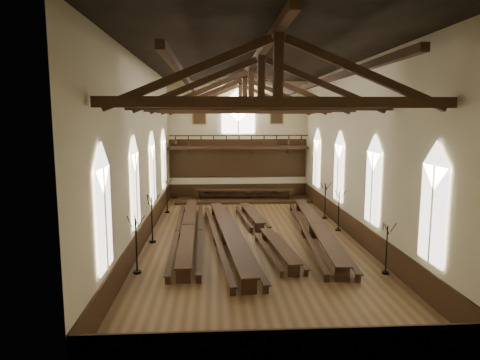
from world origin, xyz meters
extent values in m
plane|color=brown|center=(0.00, 0.00, 0.00)|extent=(26.00, 26.00, 0.00)
plane|color=beige|center=(0.00, 13.00, 5.00)|extent=(12.00, 0.00, 12.00)
plane|color=beige|center=(0.00, -13.00, 5.00)|extent=(12.00, 0.00, 12.00)
plane|color=beige|center=(-6.00, 0.00, 5.00)|extent=(0.00, 26.00, 26.00)
plane|color=beige|center=(6.00, 0.00, 5.00)|extent=(0.00, 26.00, 26.00)
plane|color=black|center=(0.00, 0.00, 10.00)|extent=(26.00, 26.00, 0.00)
cube|color=#382211|center=(0.00, 12.96, 0.60)|extent=(11.90, 0.08, 1.20)
cube|color=#382211|center=(0.00, -12.96, 0.60)|extent=(11.90, 0.08, 1.20)
cube|color=#382211|center=(-5.96, 0.00, 0.60)|extent=(0.08, 25.90, 1.20)
cube|color=#382211|center=(5.96, 0.00, 0.60)|extent=(0.08, 25.90, 1.20)
cube|color=white|center=(-5.90, -9.00, 3.40)|extent=(0.05, 1.80, 3.60)
cube|color=white|center=(-5.90, -9.00, 5.20)|extent=(0.05, 1.80, 1.80)
cylinder|color=beige|center=(-5.86, -9.00, 3.40)|extent=(0.08, 0.08, 3.60)
cube|color=white|center=(-5.90, -3.00, 3.40)|extent=(0.05, 1.80, 3.60)
cube|color=white|center=(-5.90, -3.00, 5.20)|extent=(0.05, 1.80, 1.80)
cylinder|color=beige|center=(-5.86, -3.00, 3.40)|extent=(0.08, 0.08, 3.60)
cube|color=white|center=(-5.90, 3.00, 3.40)|extent=(0.05, 1.80, 3.60)
cube|color=white|center=(-5.90, 3.00, 5.20)|extent=(0.05, 1.80, 1.80)
cylinder|color=beige|center=(-5.86, 3.00, 3.40)|extent=(0.08, 0.08, 3.60)
cube|color=white|center=(-5.90, 9.00, 3.40)|extent=(0.05, 1.80, 3.60)
cube|color=white|center=(-5.90, 9.00, 5.20)|extent=(0.05, 1.80, 1.80)
cylinder|color=beige|center=(-5.86, 9.00, 3.40)|extent=(0.08, 0.08, 3.60)
cube|color=white|center=(5.90, -9.00, 3.40)|extent=(0.05, 1.80, 3.60)
cube|color=white|center=(5.90, -9.00, 5.20)|extent=(0.05, 1.80, 1.80)
cylinder|color=beige|center=(5.86, -9.00, 3.40)|extent=(0.08, 0.08, 3.60)
cube|color=white|center=(5.90, -3.00, 3.40)|extent=(0.05, 1.80, 3.60)
cube|color=white|center=(5.90, -3.00, 5.20)|extent=(0.05, 1.80, 1.80)
cylinder|color=beige|center=(5.86, -3.00, 3.40)|extent=(0.08, 0.08, 3.60)
cube|color=white|center=(5.90, 3.00, 3.40)|extent=(0.05, 1.80, 3.60)
cube|color=white|center=(5.90, 3.00, 5.20)|extent=(0.05, 1.80, 1.80)
cylinder|color=beige|center=(5.86, 3.00, 3.40)|extent=(0.08, 0.08, 3.60)
cube|color=white|center=(5.90, 9.00, 3.40)|extent=(0.05, 1.80, 3.60)
cube|color=white|center=(5.90, 9.00, 5.20)|extent=(0.05, 1.80, 1.80)
cylinder|color=beige|center=(5.86, 9.00, 3.40)|extent=(0.08, 0.08, 3.60)
cube|color=white|center=(0.00, 12.90, 6.80)|extent=(2.80, 0.05, 2.40)
cube|color=white|center=(0.00, 12.90, 8.00)|extent=(2.80, 0.05, 2.80)
cylinder|color=beige|center=(0.00, 12.86, 6.80)|extent=(0.10, 0.10, 2.40)
cube|color=#341D10|center=(0.00, 12.35, 4.40)|extent=(11.80, 1.20, 0.20)
cube|color=#382211|center=(0.00, 12.94, 3.45)|extent=(11.80, 0.10, 3.30)
cube|color=#341D10|center=(0.00, 11.81, 5.45)|extent=(11.60, 0.12, 0.10)
cube|color=#341D10|center=(0.00, 11.81, 4.55)|extent=(11.60, 0.12, 0.10)
cube|color=#341D10|center=(-4.50, 12.75, 4.15)|extent=(0.35, 0.40, 0.50)
cube|color=#341D10|center=(-1.50, 12.75, 4.15)|extent=(0.35, 0.40, 0.50)
cube|color=#341D10|center=(1.50, 12.75, 4.15)|extent=(0.35, 0.40, 0.50)
cube|color=#341D10|center=(4.50, 12.75, 4.15)|extent=(0.35, 0.40, 0.50)
cube|color=brown|center=(-3.30, 12.91, 7.10)|extent=(1.15, 0.06, 1.45)
cube|color=black|center=(-3.30, 12.87, 7.10)|extent=(0.95, 0.04, 1.25)
cube|color=brown|center=(3.30, 12.91, 7.10)|extent=(1.15, 0.06, 1.45)
cube|color=black|center=(3.30, 12.87, 7.10)|extent=(0.95, 0.04, 1.25)
cube|color=#341D10|center=(0.00, -10.00, 7.40)|extent=(11.70, 0.35, 0.35)
cube|color=#341D10|center=(0.00, -10.00, 8.70)|extent=(0.30, 0.30, 2.40)
cube|color=#341D10|center=(-2.88, -10.00, 8.30)|extent=(5.44, 0.26, 2.40)
cube|color=#341D10|center=(2.88, -10.00, 8.30)|extent=(5.44, 0.26, 2.40)
cube|color=#341D10|center=(0.00, -5.00, 7.40)|extent=(11.70, 0.35, 0.35)
cube|color=#341D10|center=(0.00, -5.00, 8.70)|extent=(0.30, 0.30, 2.40)
cube|color=#341D10|center=(-2.88, -5.00, 8.30)|extent=(5.44, 0.26, 2.40)
cube|color=#341D10|center=(2.88, -5.00, 8.30)|extent=(5.44, 0.26, 2.40)
cube|color=#341D10|center=(0.00, 0.00, 7.40)|extent=(11.70, 0.35, 0.35)
cube|color=#341D10|center=(0.00, 0.00, 8.70)|extent=(0.30, 0.30, 2.40)
cube|color=#341D10|center=(-2.88, 0.00, 8.30)|extent=(5.44, 0.26, 2.40)
cube|color=#341D10|center=(2.88, 0.00, 8.30)|extent=(5.44, 0.26, 2.40)
cube|color=#341D10|center=(0.00, 5.00, 7.40)|extent=(11.70, 0.35, 0.35)
cube|color=#341D10|center=(0.00, 5.00, 8.70)|extent=(0.30, 0.30, 2.40)
cube|color=#341D10|center=(-2.88, 5.00, 8.30)|extent=(5.44, 0.26, 2.40)
cube|color=#341D10|center=(2.88, 5.00, 8.30)|extent=(5.44, 0.26, 2.40)
cube|color=#341D10|center=(0.00, 10.00, 7.40)|extent=(11.70, 0.35, 0.35)
cube|color=#341D10|center=(0.00, 10.00, 8.70)|extent=(0.30, 0.30, 2.40)
cube|color=#341D10|center=(-2.88, 10.00, 8.30)|extent=(5.44, 0.26, 2.40)
cube|color=#341D10|center=(2.88, 10.00, 8.30)|extent=(5.44, 0.26, 2.40)
cube|color=#341D10|center=(-3.36, 0.00, 8.70)|extent=(0.25, 25.70, 0.25)
cube|color=#341D10|center=(3.36, 0.00, 8.70)|extent=(0.25, 25.70, 0.25)
cube|color=#341D10|center=(0.00, 0.00, 9.70)|extent=(0.30, 25.70, 0.30)
cube|color=#341D10|center=(-3.59, -3.25, 0.74)|extent=(0.92, 7.30, 0.08)
cube|color=#341D10|center=(-3.59, -6.53, 0.35)|extent=(0.62, 0.10, 0.70)
cube|color=#341D10|center=(-3.59, 0.02, 0.35)|extent=(0.62, 0.10, 0.70)
cube|color=#341D10|center=(-3.59, -3.25, 0.26)|extent=(0.25, 6.45, 0.08)
cube|color=#341D10|center=(-4.23, -3.27, 0.44)|extent=(0.48, 7.29, 0.06)
cube|color=#341D10|center=(-4.23, -6.60, 0.20)|extent=(0.23, 0.08, 0.41)
cube|color=#341D10|center=(-4.23, 0.06, 0.20)|extent=(0.23, 0.08, 0.41)
cube|color=#341D10|center=(-2.94, -3.24, 0.44)|extent=(0.48, 7.29, 0.06)
cube|color=#341D10|center=(-2.94, -6.57, 0.20)|extent=(0.23, 0.08, 0.41)
cube|color=#341D10|center=(-2.94, 0.09, 0.20)|extent=(0.23, 0.08, 0.41)
cube|color=#341D10|center=(-3.59, 4.15, 0.74)|extent=(0.92, 7.30, 0.08)
cube|color=#341D10|center=(-3.59, 0.87, 0.35)|extent=(0.62, 0.10, 0.70)
cube|color=#341D10|center=(-3.59, 7.42, 0.35)|extent=(0.62, 0.10, 0.70)
cube|color=#341D10|center=(-3.59, 4.15, 0.26)|extent=(0.25, 6.45, 0.08)
cube|color=#341D10|center=(-4.23, 4.13, 0.44)|extent=(0.48, 7.29, 0.06)
cube|color=#341D10|center=(-4.23, 0.80, 0.20)|extent=(0.23, 0.08, 0.41)
cube|color=#341D10|center=(-4.23, 7.46, 0.20)|extent=(0.23, 0.08, 0.41)
cube|color=#341D10|center=(-2.94, 4.16, 0.44)|extent=(0.48, 7.29, 0.06)
cube|color=#341D10|center=(-2.94, 0.83, 0.20)|extent=(0.23, 0.08, 0.41)
cube|color=#341D10|center=(-2.94, 7.49, 0.20)|extent=(0.23, 0.08, 0.41)
cube|color=#341D10|center=(-1.36, -4.49, 0.75)|extent=(1.39, 7.47, 0.08)
cube|color=#341D10|center=(-1.36, -7.83, 0.36)|extent=(0.64, 0.14, 0.71)
cube|color=#341D10|center=(-1.36, -1.14, 0.36)|extent=(0.64, 0.14, 0.71)
cube|color=#341D10|center=(-1.36, -4.49, 0.27)|extent=(0.66, 6.56, 0.08)
cube|color=#341D10|center=(-2.02, -4.54, 0.45)|extent=(0.95, 7.43, 0.06)
cube|color=#341D10|center=(-2.02, -7.94, 0.21)|extent=(0.24, 0.09, 0.41)
cube|color=#341D10|center=(-2.02, -1.15, 0.21)|extent=(0.24, 0.09, 0.41)
cube|color=#341D10|center=(-0.71, -4.43, 0.45)|extent=(0.95, 7.43, 0.06)
cube|color=#341D10|center=(-0.71, -7.82, 0.21)|extent=(0.24, 0.09, 0.41)
cube|color=#341D10|center=(-0.71, -1.03, 0.21)|extent=(0.24, 0.09, 0.41)
cube|color=#341D10|center=(-1.36, 2.91, 0.75)|extent=(1.39, 7.47, 0.08)
cube|color=#341D10|center=(-1.36, -0.43, 0.36)|extent=(0.64, 0.14, 0.71)
cube|color=#341D10|center=(-1.36, 6.26, 0.36)|extent=(0.64, 0.14, 0.71)
cube|color=#341D10|center=(-1.36, 2.91, 0.27)|extent=(0.66, 6.56, 0.08)
cube|color=#341D10|center=(-2.02, 2.86, 0.45)|extent=(0.95, 7.43, 0.06)
cube|color=#341D10|center=(-2.02, -0.54, 0.21)|extent=(0.24, 0.09, 0.41)
cube|color=#341D10|center=(-2.02, 6.25, 0.21)|extent=(0.24, 0.09, 0.41)
cube|color=#341D10|center=(-0.71, 2.97, 0.45)|extent=(0.95, 7.43, 0.06)
cube|color=#341D10|center=(-0.71, -0.42, 0.21)|extent=(0.24, 0.09, 0.41)
cube|color=#341D10|center=(-0.71, 6.37, 0.21)|extent=(0.24, 0.09, 0.41)
cube|color=#341D10|center=(0.74, -3.28, 0.63)|extent=(1.21, 6.22, 0.07)
cube|color=#341D10|center=(0.74, -6.06, 0.30)|extent=(0.53, 0.12, 0.59)
cube|color=#341D10|center=(0.74, -0.49, 0.30)|extent=(0.53, 0.12, 0.59)
cube|color=#341D10|center=(0.74, -3.28, 0.22)|extent=(0.60, 5.46, 0.07)
cube|color=#341D10|center=(0.20, -3.33, 0.37)|extent=(0.84, 6.18, 0.05)
cube|color=#341D10|center=(0.20, -6.16, 0.17)|extent=(0.20, 0.08, 0.34)
cube|color=#341D10|center=(0.20, -0.50, 0.17)|extent=(0.20, 0.08, 0.34)
cube|color=#341D10|center=(1.29, -3.22, 0.37)|extent=(0.84, 6.18, 0.05)
cube|color=#341D10|center=(1.29, -6.05, 0.17)|extent=(0.20, 0.08, 0.34)
cube|color=#341D10|center=(1.29, -0.39, 0.17)|extent=(0.20, 0.08, 0.34)
cube|color=#341D10|center=(0.74, 4.12, 0.63)|extent=(1.21, 6.22, 0.07)
cube|color=#341D10|center=(0.74, 1.34, 0.30)|extent=(0.53, 0.12, 0.59)
cube|color=#341D10|center=(0.74, 6.91, 0.30)|extent=(0.53, 0.12, 0.59)
cube|color=#341D10|center=(0.74, 4.12, 0.22)|extent=(0.60, 5.46, 0.07)
cube|color=#341D10|center=(0.20, 4.07, 0.37)|extent=(0.84, 6.18, 0.05)
cube|color=#341D10|center=(0.20, 1.24, 0.17)|extent=(0.20, 0.08, 0.34)
cube|color=#341D10|center=(0.20, 6.90, 0.17)|extent=(0.20, 0.08, 0.34)
cube|color=#341D10|center=(1.29, 4.18, 0.37)|extent=(0.84, 6.18, 0.05)
cube|color=#341D10|center=(1.29, 1.35, 0.17)|extent=(0.20, 0.08, 0.34)
cube|color=#341D10|center=(1.29, 7.01, 0.17)|extent=(0.20, 0.08, 0.34)
cube|color=#341D10|center=(3.87, -3.45, 0.75)|extent=(1.29, 7.44, 0.08)
cube|color=#341D10|center=(3.87, -6.78, 0.35)|extent=(0.63, 0.13, 0.71)
cube|color=#341D10|center=(3.87, -0.12, 0.35)|extent=(0.63, 0.13, 0.71)
cube|color=#341D10|center=(3.87, -3.45, 0.26)|extent=(0.57, 6.54, 0.08)
cube|color=#341D10|center=(3.21, -3.40, 0.44)|extent=(0.84, 7.40, 0.06)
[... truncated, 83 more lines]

